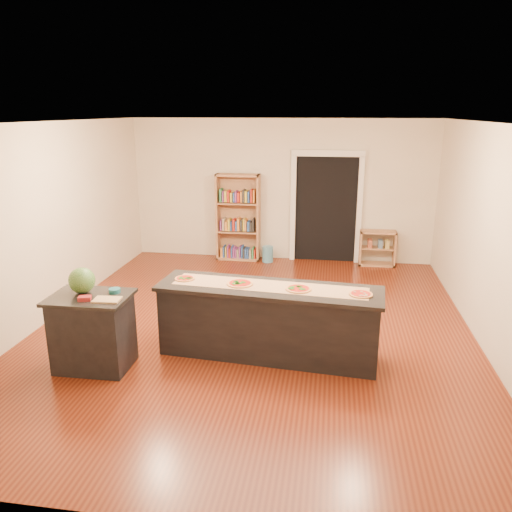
# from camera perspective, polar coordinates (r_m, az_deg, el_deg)

# --- Properties ---
(room) EXTENTS (6.00, 7.00, 2.80)m
(room) POSITION_cam_1_polar(r_m,az_deg,el_deg) (6.63, -0.26, 2.84)
(room) COLOR beige
(room) RESTS_ON ground
(doorway) EXTENTS (1.40, 0.09, 2.21)m
(doorway) POSITION_cam_1_polar(r_m,az_deg,el_deg) (9.98, 8.02, 6.13)
(doorway) COLOR black
(doorway) RESTS_ON room
(kitchen_island) EXTENTS (2.73, 0.74, 0.90)m
(kitchen_island) POSITION_cam_1_polar(r_m,az_deg,el_deg) (6.19, 1.45, -7.43)
(kitchen_island) COLOR black
(kitchen_island) RESTS_ON ground
(side_counter) EXTENTS (0.91, 0.67, 0.90)m
(side_counter) POSITION_cam_1_polar(r_m,az_deg,el_deg) (6.21, -18.13, -8.19)
(side_counter) COLOR black
(side_counter) RESTS_ON ground
(bookshelf) EXTENTS (0.87, 0.31, 1.74)m
(bookshelf) POSITION_cam_1_polar(r_m,az_deg,el_deg) (10.05, -2.06, 4.42)
(bookshelf) COLOR #B07D55
(bookshelf) RESTS_ON ground
(low_shelf) EXTENTS (0.69, 0.30, 0.69)m
(low_shelf) POSITION_cam_1_polar(r_m,az_deg,el_deg) (10.05, 13.69, 0.89)
(low_shelf) COLOR #B07D55
(low_shelf) RESTS_ON ground
(waste_bin) EXTENTS (0.22, 0.22, 0.32)m
(waste_bin) POSITION_cam_1_polar(r_m,az_deg,el_deg) (10.03, 1.35, 0.22)
(waste_bin) COLOR teal
(waste_bin) RESTS_ON ground
(kraft_paper) EXTENTS (2.39, 0.63, 0.00)m
(kraft_paper) POSITION_cam_1_polar(r_m,az_deg,el_deg) (6.05, 1.54, -3.45)
(kraft_paper) COLOR tan
(kraft_paper) RESTS_ON kitchen_island
(watermelon) EXTENTS (0.30, 0.30, 0.30)m
(watermelon) POSITION_cam_1_polar(r_m,az_deg,el_deg) (6.12, -19.28, -2.65)
(watermelon) COLOR #144214
(watermelon) RESTS_ON side_counter
(cutting_board) EXTENTS (0.31, 0.22, 0.02)m
(cutting_board) POSITION_cam_1_polar(r_m,az_deg,el_deg) (5.84, -16.66, -4.81)
(cutting_board) COLOR tan
(cutting_board) RESTS_ON side_counter
(package_red) EXTENTS (0.16, 0.13, 0.05)m
(package_red) POSITION_cam_1_polar(r_m,az_deg,el_deg) (5.92, -18.99, -4.59)
(package_red) COLOR maroon
(package_red) RESTS_ON side_counter
(package_teal) EXTENTS (0.13, 0.13, 0.05)m
(package_teal) POSITION_cam_1_polar(r_m,az_deg,el_deg) (6.05, -15.85, -3.83)
(package_teal) COLOR #195966
(package_teal) RESTS_ON side_counter
(pizza_a) EXTENTS (0.25, 0.25, 0.02)m
(pizza_a) POSITION_cam_1_polar(r_m,az_deg,el_deg) (6.34, -8.14, -2.55)
(pizza_a) COLOR tan
(pizza_a) RESTS_ON kitchen_island
(pizza_b) EXTENTS (0.30, 0.30, 0.02)m
(pizza_b) POSITION_cam_1_polar(r_m,az_deg,el_deg) (6.11, -1.85, -3.15)
(pizza_b) COLOR tan
(pizza_b) RESTS_ON kitchen_island
(pizza_c) EXTENTS (0.29, 0.29, 0.02)m
(pizza_c) POSITION_cam_1_polar(r_m,az_deg,el_deg) (5.95, 4.88, -3.75)
(pizza_c) COLOR tan
(pizza_c) RESTS_ON kitchen_island
(pizza_d) EXTENTS (0.27, 0.27, 0.02)m
(pizza_d) POSITION_cam_1_polar(r_m,az_deg,el_deg) (5.88, 11.88, -4.28)
(pizza_d) COLOR tan
(pizza_d) RESTS_ON kitchen_island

